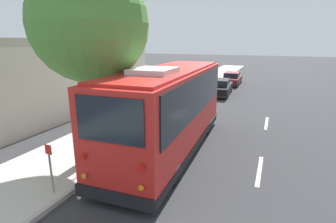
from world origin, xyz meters
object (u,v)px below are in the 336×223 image
sign_post_near (51,169)px  sign_post_far (91,148)px  street_tree (91,16)px  fire_hydrant (178,101)px  parked_sedan_black (220,87)px  shuttle_bus (169,106)px  parked_sedan_maroon (232,79)px

sign_post_near → sign_post_far: size_ratio=1.07×
street_tree → sign_post_far: street_tree is taller
sign_post_near → fire_hydrant: 11.17m
sign_post_near → parked_sedan_black: bearing=-4.7°
parked_sedan_black → fire_hydrant: parked_sedan_black is taller
street_tree → fire_hydrant: size_ratio=9.38×
parked_sedan_black → street_tree: bearing=169.2°
shuttle_bus → parked_sedan_black: bearing=-0.2°
sign_post_near → fire_hydrant: (11.16, 0.20, -0.37)m
street_tree → sign_post_near: 5.31m
parked_sedan_maroon → sign_post_far: bearing=174.8°
shuttle_bus → parked_sedan_maroon: shuttle_bus is taller
street_tree → sign_post_near: (-2.96, -0.49, -4.39)m
parked_sedan_black → sign_post_far: (-15.36, 1.42, 0.25)m
fire_hydrant → sign_post_far: bearing=-178.8°
street_tree → fire_hydrant: street_tree is taller
fire_hydrant → street_tree: bearing=178.0°
street_tree → sign_post_near: street_tree is taller
parked_sedan_maroon → street_tree: 20.71m
street_tree → fire_hydrant: 9.49m
parked_sedan_black → street_tree: street_tree is taller
parked_sedan_black → sign_post_far: sign_post_far is taller
street_tree → sign_post_near: size_ratio=5.06×
sign_post_far → shuttle_bus: bearing=-34.6°
parked_sedan_maroon → sign_post_near: 23.08m
shuttle_bus → sign_post_near: 4.94m
parked_sedan_black → sign_post_near: (-17.13, 1.42, 0.30)m
shuttle_bus → sign_post_far: 3.43m
sign_post_far → parked_sedan_black: bearing=-5.3°
shuttle_bus → parked_sedan_black: shuttle_bus is taller
shuttle_bus → parked_sedan_black: (12.67, 0.44, -1.29)m
street_tree → shuttle_bus: bearing=-57.3°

